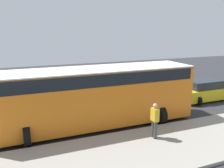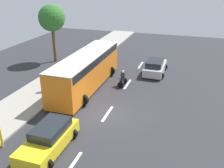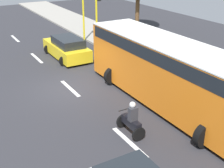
{
  "view_description": "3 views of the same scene",
  "coord_description": "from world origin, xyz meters",
  "views": [
    {
      "loc": [
        15.07,
        -7.85,
        5.17
      ],
      "look_at": [
        0.36,
        -1.85,
        1.47
      ],
      "focal_mm": 38.02,
      "sensor_mm": 36.0,
      "label": 1
    },
    {
      "loc": [
        -5.49,
        15.75,
        9.59
      ],
      "look_at": [
        0.33,
        -2.14,
        1.54
      ],
      "focal_mm": 40.43,
      "sensor_mm": 36.0,
      "label": 2
    },
    {
      "loc": [
        -5.81,
        -14.57,
        7.09
      ],
      "look_at": [
        1.14,
        -2.67,
        1.03
      ],
      "focal_mm": 49.27,
      "sensor_mm": 36.0,
      "label": 3
    }
  ],
  "objects": [
    {
      "name": "ground_plane",
      "position": [
        0.0,
        0.0,
        -0.05
      ],
      "size": [
        40.0,
        60.0,
        0.1
      ],
      "primitive_type": "cube",
      "color": "#2D2D33"
    },
    {
      "name": "car_yellow_cab",
      "position": [
        1.94,
        5.03,
        0.71
      ],
      "size": [
        2.29,
        4.58,
        1.52
      ],
      "color": "yellow",
      "rests_on": "ground"
    },
    {
      "name": "lane_stripe_mid",
      "position": [
        0.0,
        0.0,
        0.01
      ],
      "size": [
        0.2,
        2.4,
        0.01
      ],
      "primitive_type": "cube",
      "color": "white",
      "rests_on": "ground"
    },
    {
      "name": "lane_stripe_north",
      "position": [
        0.0,
        -6.0,
        0.01
      ],
      "size": [
        0.2,
        2.4,
        0.01
      ],
      "primitive_type": "cube",
      "color": "white",
      "rests_on": "ground"
    },
    {
      "name": "lane_stripe_far_south",
      "position": [
        0.0,
        12.0,
        0.01
      ],
      "size": [
        0.2,
        2.4,
        0.01
      ],
      "primitive_type": "cube",
      "color": "white",
      "rests_on": "ground"
    },
    {
      "name": "lane_stripe_south",
      "position": [
        0.0,
        6.0,
        0.01
      ],
      "size": [
        0.2,
        2.4,
        0.01
      ],
      "primitive_type": "cube",
      "color": "white",
      "rests_on": "ground"
    },
    {
      "name": "city_bus",
      "position": [
        3.45,
        -4.17,
        1.85
      ],
      "size": [
        3.2,
        11.0,
        3.16
      ],
      "color": "orange",
      "rests_on": "ground"
    },
    {
      "name": "traffic_light_corner",
      "position": [
        4.85,
        8.09,
        2.93
      ],
      "size": [
        0.49,
        0.24,
        4.5
      ],
      "color": "yellow",
      "rests_on": "ground"
    },
    {
      "name": "pedestrian_near_signal",
      "position": [
        6.23,
        -2.11,
        1.06
      ],
      "size": [
        0.4,
        0.24,
        1.69
      ],
      "color": "#3F3F3F",
      "rests_on": "sidewalk"
    },
    {
      "name": "sidewalk",
      "position": [
        7.0,
        0.0,
        0.07
      ],
      "size": [
        4.0,
        60.0,
        0.15
      ],
      "primitive_type": "cube",
      "color": "#9E998E",
      "rests_on": "ground"
    },
    {
      "name": "traffic_light_midblock",
      "position": [
        4.85,
        5.81,
        2.93
      ],
      "size": [
        0.49,
        0.24,
        4.5
      ],
      "color": "yellow",
      "rests_on": "ground"
    },
    {
      "name": "motorcycle",
      "position": [
        0.39,
        -5.52,
        0.64
      ],
      "size": [
        0.6,
        1.3,
        1.53
      ],
      "color": "black",
      "rests_on": "ground"
    }
  ]
}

